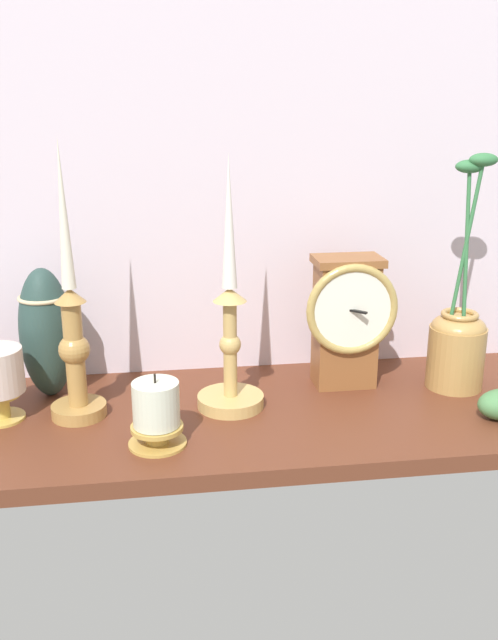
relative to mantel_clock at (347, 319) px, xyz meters
The scene contains 8 objects.
ground_plane 21.62cm from the mantel_clock, 156.60° to the right, with size 100.00×36.00×2.40cm, color #5D2E1D.
back_wall 29.13cm from the mantel_clock, 144.78° to the left, with size 120.00×2.00×65.00cm, color silver.
mantel_clock is the anchor object (origin of this frame).
candlestick_tall_left 19.79cm from the mantel_clock, 164.08° to the right, with size 9.95×9.95×37.31cm.
candlestick_tall_center 41.61cm from the mantel_clock, behind, with size 7.93×7.93×39.59cm.
brass_vase_jar 17.85cm from the mantel_clock, ahead, with size 8.93×8.93×36.55cm.
pillar_candle_front 34.81cm from the mantel_clock, 151.88° to the right, with size 7.81×7.81×10.13cm.
tall_ceramic_vase 46.28cm from the mantel_clock, behind, with size 7.97×7.97×20.29cm.
Camera 1 is at (-13.74, -93.91, 44.38)cm, focal length 39.27 mm.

